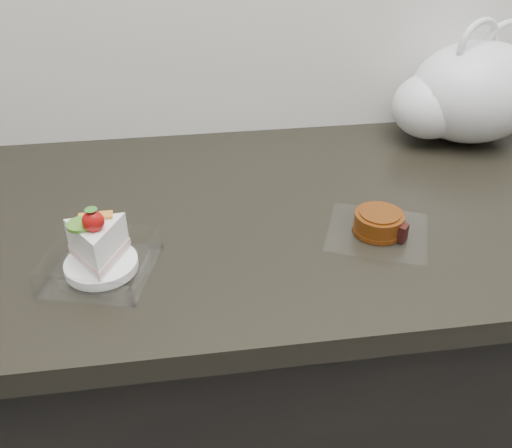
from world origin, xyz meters
TOP-DOWN VIEW (x-y plane):
  - counter at (0.00, 1.69)m, footprint 2.04×0.64m
  - cake_tray at (-0.41, 1.55)m, footprint 0.17×0.17m
  - mooncake_wrap at (0.01, 1.59)m, footprint 0.20×0.19m
  - plastic_bag at (0.29, 1.90)m, footprint 0.34×0.26m

SIDE VIEW (x-z plane):
  - counter at x=0.00m, z-range 0.00..0.90m
  - mooncake_wrap at x=0.01m, z-range 0.90..0.93m
  - cake_tray at x=-0.41m, z-range 0.87..0.99m
  - plastic_bag at x=0.29m, z-range 0.87..1.12m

